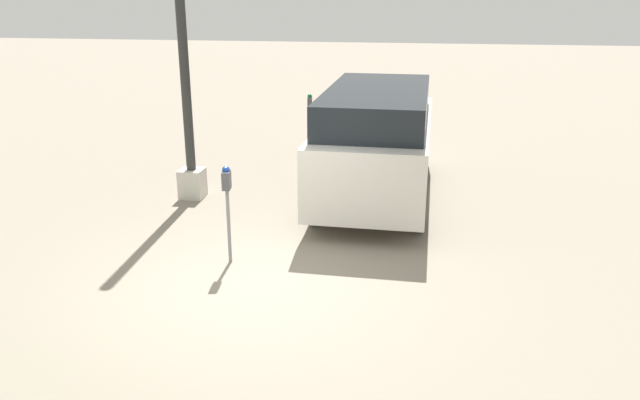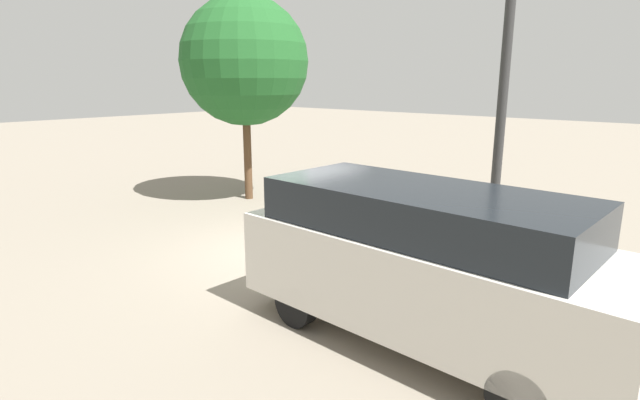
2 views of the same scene
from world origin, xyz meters
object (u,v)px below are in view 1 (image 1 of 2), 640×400
(parking_meter_far, at_px, (310,110))
(parking_meter_near, at_px, (227,192))
(lamp_post, at_px, (186,94))
(parked_van, at_px, (377,139))

(parking_meter_far, bearing_deg, parking_meter_near, 171.32)
(parking_meter_near, distance_m, parking_meter_far, 6.42)
(parking_meter_near, height_order, parking_meter_far, parking_meter_near)
(parking_meter_far, height_order, lamp_post, lamp_post)
(lamp_post, height_order, parked_van, lamp_post)
(lamp_post, bearing_deg, parking_meter_near, -150.37)
(parking_meter_near, bearing_deg, parking_meter_far, -8.68)
(parking_meter_near, relative_size, parked_van, 0.28)
(parking_meter_far, relative_size, lamp_post, 0.25)
(parking_meter_far, bearing_deg, parked_van, -157.97)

